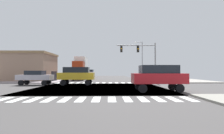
# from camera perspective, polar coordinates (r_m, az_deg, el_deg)

# --- Properties ---
(ground) EXTENTS (90.00, 90.00, 0.05)m
(ground) POSITION_cam_1_polar(r_m,az_deg,el_deg) (17.83, -4.52, -7.41)
(ground) COLOR #444141
(sidewalk_corner_ne) EXTENTS (12.00, 12.00, 0.14)m
(sidewalk_corner_ne) POSITION_cam_1_polar(r_m,az_deg,el_deg) (32.05, 20.87, -4.52)
(sidewalk_corner_ne) COLOR gray
(sidewalk_corner_ne) RESTS_ON ground
(sidewalk_corner_nw) EXTENTS (12.00, 12.00, 0.14)m
(sidewalk_corner_nw) POSITION_cam_1_polar(r_m,az_deg,el_deg) (32.91, -26.44, -4.38)
(sidewalk_corner_nw) COLOR gray
(sidewalk_corner_nw) RESTS_ON ground
(crosswalk_near) EXTENTS (13.50, 2.00, 0.01)m
(crosswalk_near) POSITION_cam_1_polar(r_m,az_deg,el_deg) (10.64, -8.32, -11.27)
(crosswalk_near) COLOR white
(crosswalk_near) RESTS_ON ground
(crosswalk_far) EXTENTS (13.50, 2.00, 0.01)m
(crosswalk_far) POSITION_cam_1_polar(r_m,az_deg,el_deg) (25.10, -4.08, -5.63)
(crosswalk_far) COLOR white
(crosswalk_far) RESTS_ON ground
(traffic_signal_mast) EXTENTS (6.05, 0.55, 6.18)m
(traffic_signal_mast) POSITION_cam_1_polar(r_m,az_deg,el_deg) (25.09, 9.94, 4.79)
(traffic_signal_mast) COLOR gray
(traffic_signal_mast) RESTS_ON ground
(street_lamp) EXTENTS (1.78, 0.32, 7.94)m
(street_lamp) POSITION_cam_1_polar(r_m,az_deg,el_deg) (33.96, 10.29, 3.50)
(street_lamp) COLOR gray
(street_lamp) RESTS_ON ground
(bank_building) EXTENTS (17.21, 7.81, 5.30)m
(bank_building) POSITION_cam_1_polar(r_m,az_deg,el_deg) (36.30, -32.30, 0.07)
(bank_building) COLOR #896D5A
(bank_building) RESTS_ON ground
(sedan_nearside_1) EXTENTS (1.80, 4.30, 1.88)m
(sedan_nearside_1) POSITION_cam_1_polar(r_m,az_deg,el_deg) (41.82, -9.40, -2.43)
(sedan_nearside_1) COLOR black
(sedan_nearside_1) RESTS_ON ground
(suv_farside_1) EXTENTS (1.96, 4.60, 2.34)m
(suv_farside_1) POSITION_cam_1_polar(r_m,az_deg,el_deg) (53.62, -7.55, -1.93)
(suv_farside_1) COLOR black
(suv_farside_1) RESTS_ON ground
(suv_leading_2) EXTENTS (4.60, 1.96, 2.34)m
(suv_leading_2) POSITION_cam_1_polar(r_m,az_deg,el_deg) (14.87, 16.13, -3.05)
(suv_leading_2) COLOR black
(suv_leading_2) RESTS_ON ground
(sedan_middle_4) EXTENTS (4.30, 1.80, 1.88)m
(sedan_middle_4) POSITION_cam_1_polar(r_m,az_deg,el_deg) (23.31, -25.59, -3.06)
(sedan_middle_4) COLOR black
(sedan_middle_4) RESTS_ON ground
(box_truck_outer_2) EXTENTS (2.40, 7.20, 4.85)m
(box_truck_outer_2) POSITION_cam_1_polar(r_m,az_deg,el_deg) (34.67, -11.13, -0.23)
(box_truck_outer_2) COLOR black
(box_truck_outer_2) RESTS_ON ground
(suv_inner_3) EXTENTS (4.60, 1.96, 2.34)m
(suv_inner_3) POSITION_cam_1_polar(r_m,az_deg,el_deg) (21.63, -12.45, -2.57)
(suv_inner_3) COLOR black
(suv_inner_3) RESTS_ON ground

